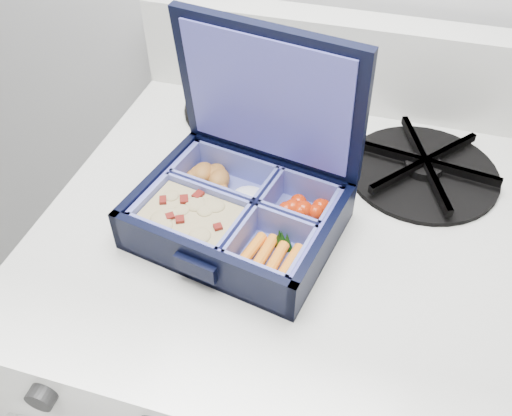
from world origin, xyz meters
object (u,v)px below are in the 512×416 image
(stove, at_px, (278,380))
(fork, at_px, (305,170))
(bento_box, at_px, (237,215))
(burner_grate, at_px, (424,165))

(stove, relative_size, fork, 4.64)
(bento_box, height_order, fork, bento_box)
(fork, bearing_deg, burner_grate, 73.59)
(burner_grate, bearing_deg, fork, -165.09)
(bento_box, bearing_deg, fork, 78.59)
(fork, bearing_deg, stove, -34.65)
(stove, bearing_deg, burner_grate, 36.42)
(stove, xyz_separation_m, fork, (0.00, 0.07, 0.42))
(bento_box, distance_m, fork, 0.14)
(burner_grate, height_order, fork, burner_grate)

